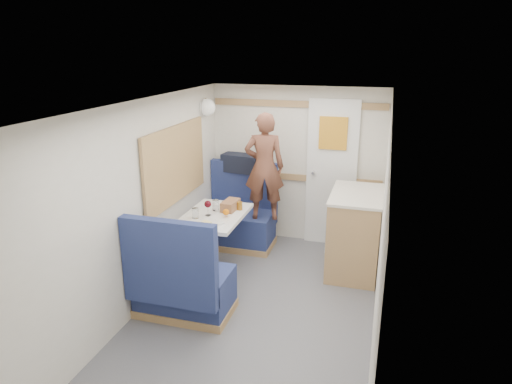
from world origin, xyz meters
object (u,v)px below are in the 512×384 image
(salt_grinder, at_px, (217,208))
(beer_glass, at_px, (240,206))
(tray, at_px, (204,225))
(bench_far, at_px, (239,222))
(wine_glass, at_px, (208,205))
(dome_light, at_px, (207,107))
(tumbler_right, at_px, (216,205))
(pepper_grinder, at_px, (224,205))
(dinette_table, at_px, (214,227))
(bread_loaf, at_px, (230,205))
(cheese_block, at_px, (206,223))
(orange_fruit, at_px, (226,212))
(person, at_px, (264,167))
(tumbler_left, at_px, (195,213))
(galley_counter, at_px, (355,232))
(duffel_bag, at_px, (241,163))
(bench_near, at_px, (182,287))

(salt_grinder, bearing_deg, beer_glass, 29.84)
(tray, height_order, beer_glass, beer_glass)
(bench_far, xyz_separation_m, wine_glass, (-0.05, -0.92, 0.54))
(dome_light, bearing_deg, beer_glass, -46.20)
(tumbler_right, height_order, pepper_grinder, tumbler_right)
(dinette_table, distance_m, pepper_grinder, 0.27)
(tumbler_right, bearing_deg, bread_loaf, 19.99)
(tray, xyz_separation_m, tumbler_right, (-0.05, 0.47, 0.05))
(cheese_block, distance_m, bread_loaf, 0.54)
(bench_far, distance_m, tray, 1.28)
(orange_fruit, bearing_deg, person, 74.09)
(tray, height_order, wine_glass, wine_glass)
(tumbler_left, height_order, bread_loaf, tumbler_left)
(dome_light, bearing_deg, tumbler_right, -63.47)
(tumbler_left, distance_m, pepper_grinder, 0.39)
(cheese_block, height_order, tumbler_right, tumbler_right)
(dome_light, bearing_deg, pepper_grinder, -57.19)
(wine_glass, bearing_deg, tray, -76.69)
(bench_far, height_order, galley_counter, bench_far)
(bench_far, bearing_deg, duffel_bag, 101.61)
(beer_glass, bearing_deg, cheese_block, -106.83)
(galley_counter, bearing_deg, bread_loaf, -164.59)
(dome_light, height_order, person, dome_light)
(bench_far, height_order, dome_light, dome_light)
(duffel_bag, distance_m, tumbler_right, 1.02)
(tray, distance_m, wine_glass, 0.31)
(duffel_bag, bearing_deg, bread_loaf, -72.32)
(dome_light, relative_size, tray, 0.60)
(orange_fruit, xyz_separation_m, bread_loaf, (-0.03, 0.22, 0.00))
(bench_near, distance_m, tumbler_right, 1.10)
(galley_counter, bearing_deg, dinette_table, -159.46)
(bench_near, distance_m, pepper_grinder, 1.14)
(beer_glass, xyz_separation_m, pepper_grinder, (-0.18, -0.04, 0.00))
(wine_glass, distance_m, tumbler_right, 0.19)
(pepper_grinder, height_order, bread_loaf, bread_loaf)
(person, height_order, wine_glass, person)
(dome_light, relative_size, cheese_block, 2.08)
(person, bearing_deg, duffel_bag, -57.60)
(bench_near, relative_size, tray, 3.12)
(dome_light, distance_m, tray, 1.62)
(tray, relative_size, beer_glass, 3.68)
(bench_far, bearing_deg, dome_light, -177.88)
(orange_fruit, xyz_separation_m, tumbler_left, (-0.30, -0.13, 0.00))
(dome_light, relative_size, bread_loaf, 0.78)
(salt_grinder, bearing_deg, orange_fruit, -38.54)
(cheese_block, distance_m, beer_glass, 0.59)
(tray, bearing_deg, bench_near, -92.45)
(bench_near, relative_size, tumbler_left, 9.49)
(cheese_block, distance_m, salt_grinder, 0.44)
(galley_counter, xyz_separation_m, salt_grinder, (-1.46, -0.47, 0.30))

